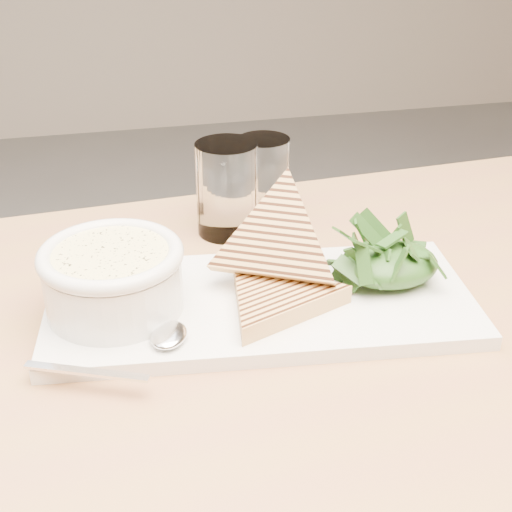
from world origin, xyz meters
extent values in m
cube|color=#996541|center=(-0.08, 0.18, 0.70)|extent=(1.14, 0.80, 0.04)
cube|color=silver|center=(-0.09, 0.25, 0.73)|extent=(0.43, 0.23, 0.01)
cylinder|color=silver|center=(-0.23, 0.26, 0.77)|extent=(0.13, 0.13, 0.05)
cylinder|color=#F0E191|center=(-0.23, 0.26, 0.80)|extent=(0.11, 0.11, 0.01)
torus|color=silver|center=(-0.23, 0.26, 0.80)|extent=(0.13, 0.13, 0.01)
ellipsoid|color=black|center=(0.04, 0.25, 0.76)|extent=(0.10, 0.08, 0.04)
ellipsoid|color=silver|center=(-0.19, 0.19, 0.75)|extent=(0.05, 0.05, 0.01)
cube|color=silver|center=(-0.26, 0.16, 0.74)|extent=(0.10, 0.05, 0.00)
cylinder|color=white|center=(-0.09, 0.42, 0.78)|extent=(0.07, 0.07, 0.11)
cylinder|color=white|center=(-0.04, 0.46, 0.77)|extent=(0.06, 0.06, 0.10)
camera|label=1|loc=(-0.23, -0.33, 1.11)|focal=50.00mm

